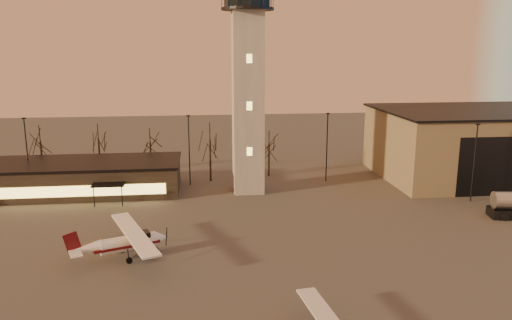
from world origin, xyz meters
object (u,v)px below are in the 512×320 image
(control_tower, at_px, (248,71))
(cessna_rear, at_px, (130,245))
(terminal, at_px, (86,177))
(hangar, at_px, (481,143))

(control_tower, height_order, cessna_rear, control_tower)
(cessna_rear, bearing_deg, terminal, 90.31)
(terminal, distance_m, cessna_rear, 24.41)
(terminal, xyz_separation_m, cessna_rear, (8.73, -22.78, -0.98))
(terminal, height_order, cessna_rear, terminal)
(hangar, xyz_separation_m, cessna_rear, (-49.27, -24.77, -3.98))
(cessna_rear, bearing_deg, hangar, 6.04)
(control_tower, relative_size, cessna_rear, 2.67)
(terminal, bearing_deg, cessna_rear, -69.04)
(control_tower, distance_m, terminal, 26.24)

